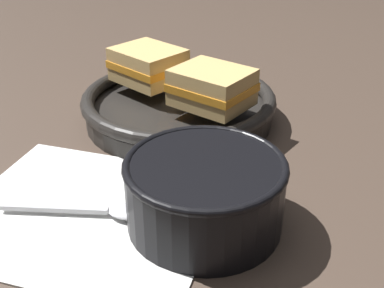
% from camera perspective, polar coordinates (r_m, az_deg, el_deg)
% --- Properties ---
extents(ground_plane, '(4.00, 4.00, 0.00)m').
position_cam_1_polar(ground_plane, '(0.53, -6.81, -4.79)').
color(ground_plane, '#47382D').
extents(napkin, '(0.27, 0.24, 0.00)m').
position_cam_1_polar(napkin, '(0.49, -12.16, -7.82)').
color(napkin, white).
rests_on(napkin, ground_plane).
extents(soup_bowl, '(0.15, 0.15, 0.07)m').
position_cam_1_polar(soup_bowl, '(0.45, 1.54, -5.38)').
color(soup_bowl, black).
rests_on(soup_bowl, ground_plane).
extents(spoon, '(0.16, 0.07, 0.01)m').
position_cam_1_polar(spoon, '(0.48, -9.47, -7.79)').
color(spoon, silver).
rests_on(spoon, napkin).
extents(skillet, '(0.26, 0.26, 0.04)m').
position_cam_1_polar(skillet, '(0.65, -1.57, 4.54)').
color(skillet, black).
rests_on(skillet, ground_plane).
extents(sandwich_near_left, '(0.11, 0.10, 0.05)m').
position_cam_1_polar(sandwich_near_left, '(0.68, -5.20, 9.31)').
color(sandwich_near_left, '#DBB26B').
rests_on(sandwich_near_left, skillet).
extents(sandwich_near_right, '(0.11, 0.10, 0.05)m').
position_cam_1_polar(sandwich_near_right, '(0.60, 2.40, 6.73)').
color(sandwich_near_right, '#DBB26B').
rests_on(sandwich_near_right, skillet).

